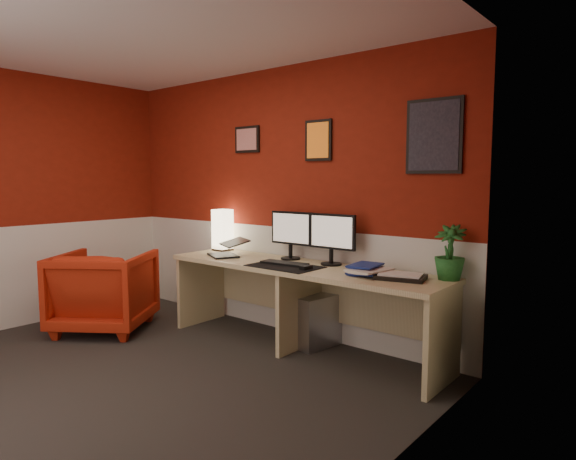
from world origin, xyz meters
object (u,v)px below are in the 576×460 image
object	(u,v)px
desk	(300,307)
laptop	(223,245)
potted_plant	(450,252)
monitor_right	(331,231)
monitor_left	(291,228)
shoji_lamp	(223,231)
pc_tower	(319,321)
zen_tray	(401,277)
armchair	(104,291)

from	to	relation	value
desk	laptop	bearing A→B (deg)	-174.90
desk	potted_plant	distance (m)	1.35
desk	monitor_right	xyz separation A→B (m)	(0.20, 0.19, 0.66)
laptop	monitor_left	xyz separation A→B (m)	(0.60, 0.28, 0.18)
shoji_lamp	monitor_left	size ratio (longest dim) A/B	0.69
laptop	pc_tower	distance (m)	1.16
shoji_lamp	desk	bearing A→B (deg)	-9.58
monitor_right	potted_plant	distance (m)	1.02
zen_tray	potted_plant	bearing A→B (deg)	36.26
potted_plant	armchair	xyz separation A→B (m)	(-3.01, -0.99, -0.55)
monitor_right	monitor_left	bearing A→B (deg)	178.27
monitor_right	armchair	world-z (taller)	monitor_right
shoji_lamp	monitor_left	world-z (taller)	monitor_left
zen_tray	laptop	bearing A→B (deg)	-177.13
desk	monitor_right	bearing A→B (deg)	43.67
monitor_left	monitor_right	xyz separation A→B (m)	(0.46, -0.01, 0.00)
monitor_left	potted_plant	bearing A→B (deg)	0.70
shoji_lamp	laptop	bearing A→B (deg)	-42.88
shoji_lamp	monitor_right	size ratio (longest dim) A/B	0.69
laptop	monitor_right	size ratio (longest dim) A/B	0.57
laptop	monitor_right	bearing A→B (deg)	41.44
laptop	pc_tower	size ratio (longest dim) A/B	0.73
armchair	potted_plant	bearing A→B (deg)	162.97
shoji_lamp	monitor_right	bearing A→B (deg)	-0.37
monitor_right	zen_tray	bearing A→B (deg)	-13.27
potted_plant	armchair	size ratio (longest dim) A/B	0.47
desk	pc_tower	world-z (taller)	desk
shoji_lamp	pc_tower	distance (m)	1.43
pc_tower	desk	bearing A→B (deg)	-108.56
desk	zen_tray	world-z (taller)	zen_tray
monitor_left	monitor_right	bearing A→B (deg)	-1.73
monitor_left	armchair	distance (m)	1.92
desk	pc_tower	size ratio (longest dim) A/B	5.78
zen_tray	monitor_right	bearing A→B (deg)	166.73
shoji_lamp	laptop	world-z (taller)	shoji_lamp
desk	monitor_left	world-z (taller)	monitor_left
desk	zen_tray	size ratio (longest dim) A/B	7.43
armchair	pc_tower	bearing A→B (deg)	171.30
desk	zen_tray	distance (m)	1.01
laptop	monitor_right	distance (m)	1.10
monitor_left	pc_tower	xyz separation A→B (m)	(0.35, -0.03, -0.80)
monitor_left	desk	bearing A→B (deg)	-37.26
armchair	laptop	bearing A→B (deg)	-178.65
laptop	zen_tray	bearing A→B (deg)	30.32
desk	armchair	bearing A→B (deg)	-156.81
zen_tray	armchair	distance (m)	2.86
zen_tray	potted_plant	xyz separation A→B (m)	(0.28, 0.21, 0.19)
desk	potted_plant	size ratio (longest dim) A/B	6.49
pc_tower	armchair	size ratio (longest dim) A/B	0.53
pc_tower	armchair	bearing A→B (deg)	-144.87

